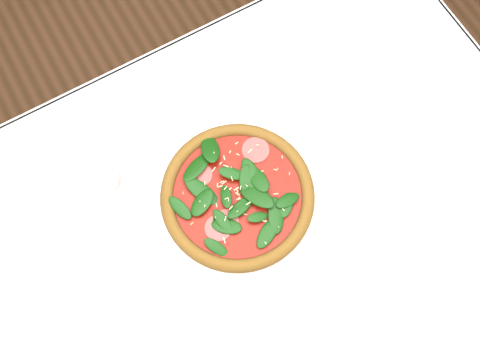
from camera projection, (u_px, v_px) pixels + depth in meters
ground at (240, 282)px, 1.67m from camera, size 6.00×6.00×0.00m
dining_table at (240, 240)px, 1.05m from camera, size 1.21×0.81×0.75m
plate at (237, 198)px, 0.97m from camera, size 0.32×0.32×0.01m
pizza at (237, 195)px, 0.95m from camera, size 0.35×0.35×0.04m
wine_glass at (98, 179)px, 0.84m from camera, size 0.08×0.08×0.19m
saucer_far at (405, 18)px, 1.09m from camera, size 0.12×0.12×0.01m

